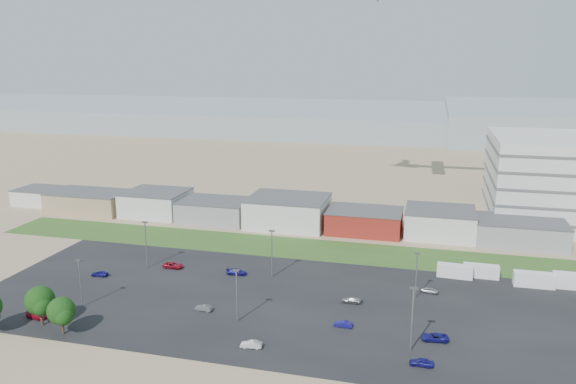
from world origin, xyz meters
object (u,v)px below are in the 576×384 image
(parked_car_5, at_px, (100,274))
(parked_car_4, at_px, (204,308))
(parked_car_13, at_px, (251,344))
(box_trailer_a, at_px, (455,271))
(parked_car_0, at_px, (434,337))
(parked_car_10, at_px, (36,315))
(parked_car_9, at_px, (173,265))
(parked_car_12, at_px, (351,300))
(parked_car_1, at_px, (343,324))
(parked_car_6, at_px, (237,272))
(parked_car_2, at_px, (421,362))
(parked_car_8, at_px, (430,290))

(parked_car_5, bearing_deg, parked_car_4, 65.93)
(parked_car_13, bearing_deg, box_trailer_a, 133.27)
(parked_car_0, bearing_deg, parked_car_10, -88.30)
(parked_car_9, bearing_deg, parked_car_10, 156.91)
(parked_car_12, height_order, parked_car_13, parked_car_13)
(parked_car_5, distance_m, parked_car_9, 15.89)
(parked_car_0, bearing_deg, box_trailer_a, 166.17)
(parked_car_1, relative_size, parked_car_12, 0.85)
(box_trailer_a, xyz_separation_m, parked_car_4, (-46.40, -29.50, -0.85))
(parked_car_4, bearing_deg, parked_car_12, 117.20)
(box_trailer_a, xyz_separation_m, parked_car_0, (-4.06, -30.45, -0.77))
(parked_car_4, height_order, parked_car_5, parked_car_5)
(box_trailer_a, relative_size, parked_car_4, 2.23)
(parked_car_10, bearing_deg, parked_car_1, -71.40)
(parked_car_0, height_order, parked_car_4, parked_car_0)
(parked_car_9, bearing_deg, parked_car_13, -136.06)
(parked_car_5, xyz_separation_m, parked_car_6, (28.73, 8.53, 0.02))
(box_trailer_a, distance_m, parked_car_2, 39.70)
(parked_car_8, bearing_deg, parked_car_4, 119.29)
(parked_car_0, xyz_separation_m, parked_car_8, (-1.06, 20.23, -0.05))
(box_trailer_a, relative_size, parked_car_9, 1.62)
(parked_car_2, relative_size, parked_car_13, 1.03)
(parked_car_6, distance_m, parked_car_9, 15.39)
(parked_car_8, distance_m, parked_car_12, 17.21)
(parked_car_2, relative_size, parked_car_5, 1.01)
(parked_car_6, bearing_deg, parked_car_8, -93.79)
(parked_car_6, xyz_separation_m, parked_car_9, (-15.39, 0.11, -0.00))
(parked_car_0, bearing_deg, parked_car_5, -105.24)
(parked_car_6, bearing_deg, parked_car_0, -119.35)
(parked_car_0, distance_m, parked_car_2, 9.00)
(parked_car_0, bearing_deg, parked_car_6, -121.22)
(parked_car_0, bearing_deg, parked_car_12, -132.17)
(parked_car_9, height_order, parked_car_12, parked_car_9)
(parked_car_10, bearing_deg, parked_car_2, -81.73)
(parked_car_6, bearing_deg, parked_car_13, -160.44)
(parked_car_0, distance_m, parked_car_12, 19.65)
(parked_car_4, relative_size, parked_car_9, 0.73)
(box_trailer_a, distance_m, parked_car_13, 52.48)
(parked_car_5, relative_size, parked_car_12, 0.93)
(box_trailer_a, distance_m, parked_car_5, 77.70)
(parked_car_5, height_order, parked_car_12, parked_car_5)
(parked_car_12, bearing_deg, parked_car_6, -107.19)
(parked_car_10, xyz_separation_m, parked_car_13, (41.52, -0.23, -0.00))
(parked_car_1, height_order, parked_car_9, parked_car_9)
(parked_car_8, bearing_deg, parked_car_9, 94.57)
(parked_car_1, bearing_deg, parked_car_0, 89.49)
(parked_car_0, height_order, parked_car_9, parked_car_9)
(parked_car_9, relative_size, parked_car_10, 1.14)
(parked_car_4, xyz_separation_m, parked_car_5, (-28.89, 10.33, 0.07))
(parked_car_5, bearing_deg, parked_car_0, 76.61)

